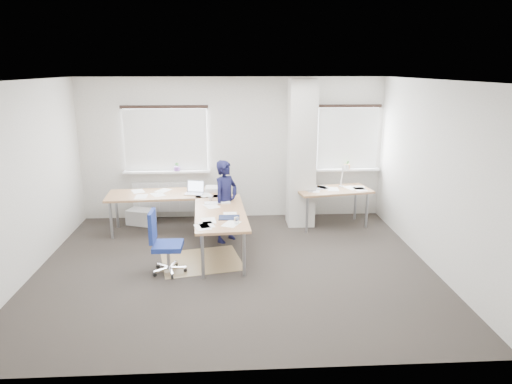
{
  "coord_description": "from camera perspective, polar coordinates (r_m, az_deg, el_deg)",
  "views": [
    {
      "loc": [
        -0.04,
        -6.49,
        2.97
      ],
      "look_at": [
        0.38,
        0.9,
        0.94
      ],
      "focal_mm": 32.0,
      "sensor_mm": 36.0,
      "label": 1
    }
  ],
  "objects": [
    {
      "name": "floor_mat",
      "position": [
        7.37,
        -6.83,
        -8.55
      ],
      "size": [
        1.4,
        1.26,
        0.01
      ],
      "primitive_type": "cube",
      "rotation": [
        0.0,
        0.0,
        0.21
      ],
      "color": "#9A7F54",
      "rests_on": "ground"
    },
    {
      "name": "desk_main",
      "position": [
        7.98,
        -7.91,
        -1.42
      ],
      "size": [
        2.57,
        2.62,
        0.96
      ],
      "rotation": [
        0.0,
        0.0,
        0.07
      ],
      "color": "olive",
      "rests_on": "ground"
    },
    {
      "name": "room_shell",
      "position": [
        7.05,
        -1.39,
        5.33
      ],
      "size": [
        6.04,
        5.04,
        2.82
      ],
      "color": "#B9B3A9",
      "rests_on": "ground"
    },
    {
      "name": "white_crate",
      "position": [
        9.22,
        -14.18,
        -3.0
      ],
      "size": [
        0.58,
        0.49,
        0.29
      ],
      "primitive_type": "cube",
      "rotation": [
        0.0,
        0.0,
        -0.35
      ],
      "color": "white",
      "rests_on": "ground"
    },
    {
      "name": "desk_side",
      "position": [
        8.81,
        9.55,
        0.07
      ],
      "size": [
        1.5,
        0.93,
        1.22
      ],
      "rotation": [
        0.0,
        0.0,
        0.17
      ],
      "color": "olive",
      "rests_on": "ground"
    },
    {
      "name": "task_chair",
      "position": [
        6.96,
        -11.18,
        -7.83
      ],
      "size": [
        0.52,
        0.52,
        0.97
      ],
      "rotation": [
        0.0,
        0.0,
        -0.02
      ],
      "color": "navy",
      "rests_on": "ground"
    },
    {
      "name": "ground",
      "position": [
        7.14,
        -2.65,
        -9.3
      ],
      "size": [
        6.0,
        6.0,
        0.0
      ],
      "primitive_type": "plane",
      "color": "#2A2622",
      "rests_on": "ground"
    },
    {
      "name": "person",
      "position": [
        7.94,
        -3.78,
        -1.16
      ],
      "size": [
        0.61,
        0.62,
        1.44
      ],
      "primitive_type": "imported",
      "rotation": [
        0.0,
        0.0,
        0.86
      ],
      "color": "black",
      "rests_on": "ground"
    }
  ]
}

